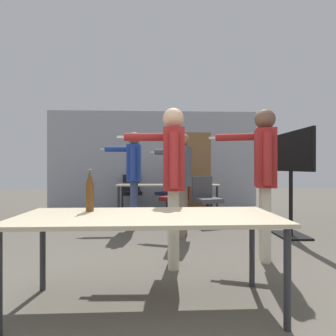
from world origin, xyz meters
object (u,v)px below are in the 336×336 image
beer_bottle (90,191)px  person_right_polo (182,174)px  tv_screen (291,169)px  office_chair_far_left (170,195)px  person_center_tall (264,167)px  person_far_watching (133,170)px  office_chair_far_right (176,200)px  person_left_plaid (172,170)px  office_chair_side_rolled (132,194)px  office_chair_near_pushed (206,201)px

beer_bottle → person_right_polo: bearing=63.7°
tv_screen → office_chair_far_left: size_ratio=1.85×
person_center_tall → tv_screen: bearing=-24.1°
person_right_polo → person_far_watching: bearing=72.7°
office_chair_far_right → office_chair_far_left: office_chair_far_right is taller
beer_bottle → person_left_plaid: bearing=41.6°
person_left_plaid → office_chair_far_right: person_left_plaid is taller
office_chair_side_rolled → office_chair_far_left: 0.98m
person_right_polo → beer_bottle: 2.20m
tv_screen → person_left_plaid: size_ratio=0.95×
tv_screen → office_chair_side_rolled: tv_screen is taller
office_chair_far_left → beer_bottle: size_ratio=2.51×
tv_screen → office_chair_far_left: (-1.84, 2.43, -0.67)m
office_chair_far_right → office_chair_near_pushed: bearing=-168.5°
office_chair_near_pushed → tv_screen: bearing=122.7°
person_far_watching → office_chair_far_right: 1.16m
person_center_tall → beer_bottle: (-1.85, -0.82, -0.21)m
person_center_tall → office_chair_far_right: (-0.89, 2.28, -0.67)m
office_chair_far_right → office_chair_side_rolled: (-1.03, 1.38, -0.02)m
person_far_watching → office_chair_near_pushed: bearing=-77.0°
office_chair_far_left → beer_bottle: bearing=-147.4°
person_left_plaid → office_chair_far_left: (0.15, 3.63, -0.67)m
person_center_tall → person_far_watching: 2.44m
tv_screen → person_right_polo: tv_screen is taller
person_left_plaid → office_chair_side_rolled: 3.96m
person_far_watching → office_chair_near_pushed: size_ratio=1.90×
person_far_watching → person_left_plaid: bearing=-162.9°
tv_screen → person_center_tall: bearing=-40.2°
office_chair_side_rolled → person_center_tall: bearing=106.9°
person_left_plaid → office_chair_near_pushed: bearing=-18.2°
person_right_polo → office_chair_far_right: size_ratio=1.77×
person_left_plaid → office_chair_near_pushed: size_ratio=1.91×
person_far_watching → office_chair_side_rolled: person_far_watching is taller
person_center_tall → office_chair_far_right: size_ratio=1.92×
person_left_plaid → office_chair_side_rolled: bearing=13.7°
beer_bottle → tv_screen: bearing=34.2°
person_center_tall → person_left_plaid: bearing=114.1°
tv_screen → office_chair_side_rolled: bearing=-133.1°
office_chair_side_rolled → office_chair_far_left: size_ratio=1.01×
office_chair_side_rolled → beer_bottle: size_ratio=2.54×
office_chair_near_pushed → person_far_watching: bearing=-2.4°
person_left_plaid → person_far_watching: (-0.60, 1.90, -0.02)m
person_right_polo → office_chair_far_left: size_ratio=1.83×
tv_screen → person_right_polo: bearing=-93.8°
tv_screen → person_far_watching: (-2.59, 0.70, -0.02)m
tv_screen → person_center_tall: person_center_tall is taller
tv_screen → person_right_polo: size_ratio=1.01×
person_center_tall → office_chair_far_right: person_center_tall is taller
beer_bottle → office_chair_side_rolled: bearing=90.9°
person_far_watching → office_chair_side_rolled: size_ratio=1.91×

